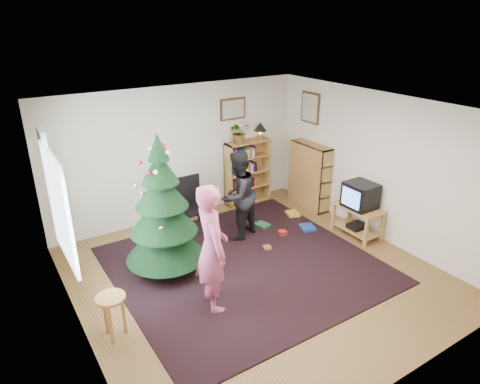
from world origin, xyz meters
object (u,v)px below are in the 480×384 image
picture_back (233,109)px  stool (111,306)px  bookshelf_back (248,171)px  crt_tv (360,195)px  bookshelf_right (310,175)px  potted_plant (239,132)px  table_lamp (260,128)px  picture_right (310,108)px  person_by_chair (238,196)px  tv_stand (358,219)px  armchair (190,202)px  person_standing (212,248)px  christmas_tree (163,217)px

picture_back → stool: size_ratio=0.94×
bookshelf_back → crt_tv: (0.81, -2.28, 0.10)m
crt_tv → bookshelf_right: bearing=85.1°
potted_plant → table_lamp: bearing=0.0°
stool → potted_plant: size_ratio=1.33×
crt_tv → potted_plant: potted_plant is taller
picture_right → person_by_chair: 2.45m
bookshelf_right → table_lamp: (-0.63, 0.85, 0.87)m
crt_tv → person_by_chair: (-1.81, 1.08, 0.02)m
tv_stand → person_by_chair: size_ratio=0.52×
crt_tv → bookshelf_back: bearing=109.5°
armchair → person_by_chair: (0.54, -0.74, 0.26)m
armchair → person_by_chair: person_by_chair is taller
picture_back → picture_right: (1.33, -0.73, 0.00)m
bookshelf_right → potted_plant: potted_plant is taller
armchair → person_standing: 2.33m
tv_stand → potted_plant: size_ratio=1.86×
person_by_chair → table_lamp: table_lamp is taller
stool → person_by_chair: (2.61, 1.32, 0.33)m
person_by_chair → potted_plant: bearing=-144.7°
bookshelf_right → tv_stand: size_ratio=1.58×
crt_tv → stool: (-4.42, -0.24, -0.31)m
stool → table_lamp: (3.91, 2.52, 1.08)m
bookshelf_back → person_by_chair: bearing=-129.8°
tv_stand → crt_tv: size_ratio=1.64×
crt_tv → table_lamp: 2.46m
person_standing → potted_plant: bearing=-27.8°
armchair → bookshelf_back: bearing=16.1°
christmas_tree → potted_plant: bearing=33.3°
christmas_tree → table_lamp: 3.22m
armchair → table_lamp: size_ratio=2.84×
picture_right → crt_tv: picture_right is taller
picture_back → person_standing: (-2.04, -2.76, -1.07)m
bookshelf_right → tv_stand: bookshelf_right is taller
picture_right → person_by_chair: size_ratio=0.38×
picture_right → table_lamp: bearing=142.3°
christmas_tree → bookshelf_back: (2.48, 1.49, -0.24)m
stool → christmas_tree: bearing=42.2°
picture_right → christmas_tree: 3.80m
armchair → table_lamp: (1.84, 0.45, 1.01)m
picture_right → crt_tv: bearing=-98.7°
christmas_tree → armchair: christmas_tree is taller
picture_right → stool: (-4.68, -1.93, -1.49)m
person_by_chair → potted_plant: (0.80, 1.20, 0.74)m
christmas_tree → armchair: size_ratio=2.23×
armchair → stool: (-2.07, -2.07, -0.07)m
bookshelf_right → potted_plant: 1.65m
bookshelf_back → person_by_chair: 1.57m
tv_stand → crt_tv: 0.45m
picture_right → crt_tv: (-0.26, -1.69, -1.18)m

